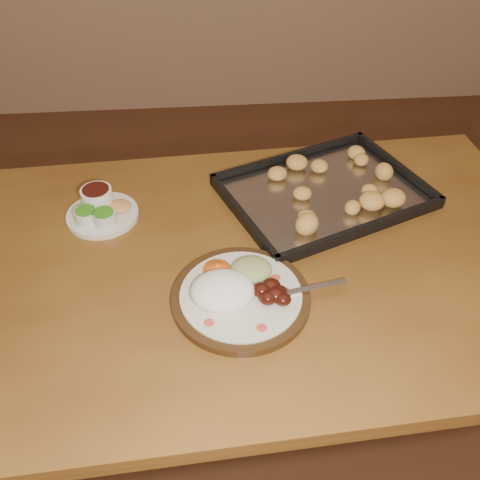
{
  "coord_description": "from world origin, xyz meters",
  "views": [
    {
      "loc": [
        0.04,
        -1.05,
        1.6
      ],
      "look_at": [
        0.12,
        -0.13,
        0.77
      ],
      "focal_mm": 40.0,
      "sensor_mm": 36.0,
      "label": 1
    }
  ],
  "objects": [
    {
      "name": "ground",
      "position": [
        0.0,
        0.0,
        0.0
      ],
      "size": [
        4.0,
        4.0,
        0.0
      ],
      "primitive_type": "plane",
      "color": "#512A1C",
      "rests_on": "ground"
    },
    {
      "name": "dining_table",
      "position": [
        0.13,
        -0.17,
        0.65
      ],
      "size": [
        1.55,
        0.98,
        0.75
      ],
      "rotation": [
        0.0,
        0.0,
        0.06
      ],
      "color": "brown",
      "rests_on": "ground"
    },
    {
      "name": "dinner_plate",
      "position": [
        0.1,
        -0.29,
        0.77
      ],
      "size": [
        0.38,
        0.29,
        0.07
      ],
      "rotation": [
        0.0,
        0.0,
        -0.05
      ],
      "color": "#321E0E",
      "rests_on": "dining_table"
    },
    {
      "name": "condiment_saucer",
      "position": [
        -0.22,
        0.01,
        0.77
      ],
      "size": [
        0.18,
        0.18,
        0.06
      ],
      "rotation": [
        0.0,
        0.0,
        0.05
      ],
      "color": "silver",
      "rests_on": "dining_table"
    },
    {
      "name": "baking_tray",
      "position": [
        0.35,
        0.05,
        0.77
      ],
      "size": [
        0.59,
        0.52,
        0.05
      ],
      "rotation": [
        0.0,
        0.0,
        0.38
      ],
      "color": "black",
      "rests_on": "dining_table"
    }
  ]
}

